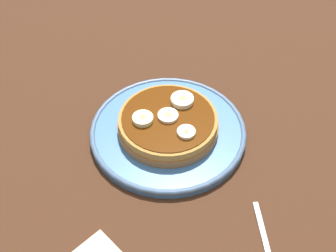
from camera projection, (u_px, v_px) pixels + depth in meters
ground_plane at (168, 141)px, 66.39cm from camera, size 140.00×140.00×3.00cm
plate at (168, 131)px, 64.72cm from camera, size 23.97×23.97×1.47cm
pancake_stack at (167, 124)px, 63.30cm from camera, size 15.34×15.96×2.67cm
banana_slice_0 at (171, 116)px, 62.25cm from camera, size 3.10×3.10×0.71cm
banana_slice_1 at (182, 100)px, 64.44cm from camera, size 3.54×3.54×1.02cm
banana_slice_2 at (185, 133)px, 59.95cm from camera, size 2.68×2.68×0.75cm
banana_slice_3 at (143, 119)px, 61.72cm from camera, size 3.10×3.10×0.98cm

